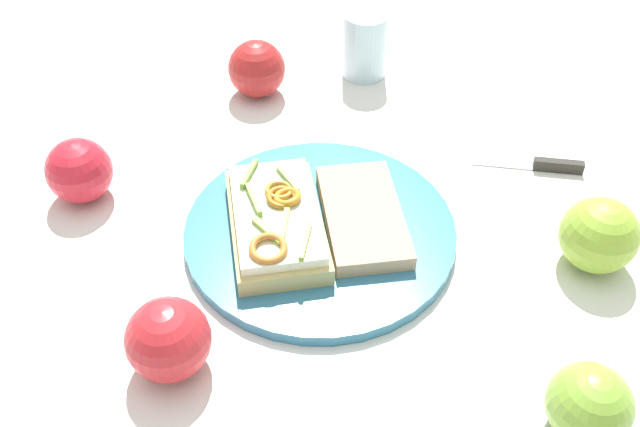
% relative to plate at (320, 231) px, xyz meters
% --- Properties ---
extents(ground_plane, '(2.00, 2.00, 0.00)m').
position_rel_plate_xyz_m(ground_plane, '(0.00, 0.00, -0.01)').
color(ground_plane, white).
rests_on(ground_plane, ground).
extents(plate, '(0.30, 0.30, 0.01)m').
position_rel_plate_xyz_m(plate, '(0.00, 0.00, 0.00)').
color(plate, teal).
rests_on(plate, ground_plane).
extents(sandwich, '(0.11, 0.18, 0.04)m').
position_rel_plate_xyz_m(sandwich, '(-0.05, 0.00, 0.02)').
color(sandwich, tan).
rests_on(sandwich, plate).
extents(bread_slice_side, '(0.10, 0.17, 0.02)m').
position_rel_plate_xyz_m(bread_slice_side, '(0.05, -0.01, 0.02)').
color(bread_slice_side, tan).
rests_on(bread_slice_side, plate).
extents(apple_0, '(0.11, 0.11, 0.08)m').
position_rel_plate_xyz_m(apple_0, '(-0.25, 0.14, 0.03)').
color(apple_0, red).
rests_on(apple_0, ground_plane).
extents(apple_1, '(0.10, 0.10, 0.07)m').
position_rel_plate_xyz_m(apple_1, '(0.15, -0.28, 0.03)').
color(apple_1, '#7AA736').
rests_on(apple_1, ground_plane).
extents(apple_2, '(0.11, 0.11, 0.08)m').
position_rel_plate_xyz_m(apple_2, '(-0.01, 0.29, 0.03)').
color(apple_2, '#AA2323').
rests_on(apple_2, ground_plane).
extents(apple_3, '(0.10, 0.10, 0.08)m').
position_rel_plate_xyz_m(apple_3, '(0.27, -0.12, 0.03)').
color(apple_3, '#89B135').
rests_on(apple_3, ground_plane).
extents(apple_4, '(0.08, 0.08, 0.08)m').
position_rel_plate_xyz_m(apple_4, '(-0.18, -0.12, 0.03)').
color(apple_4, red).
rests_on(apple_4, ground_plane).
extents(drinking_glass, '(0.06, 0.06, 0.09)m').
position_rel_plate_xyz_m(drinking_glass, '(0.15, 0.30, 0.04)').
color(drinking_glass, silver).
rests_on(drinking_glass, ground_plane).
extents(knife, '(0.13, 0.06, 0.02)m').
position_rel_plate_xyz_m(knife, '(0.30, 0.03, -0.00)').
color(knife, silver).
rests_on(knife, ground_plane).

